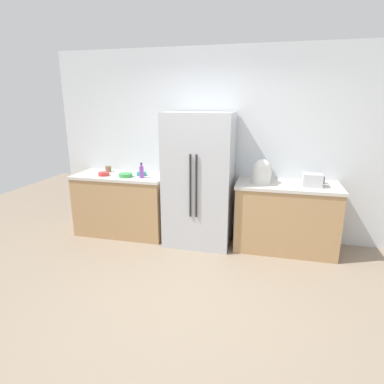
{
  "coord_description": "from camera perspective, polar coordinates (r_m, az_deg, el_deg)",
  "views": [
    {
      "loc": [
        0.72,
        -2.86,
        1.99
      ],
      "look_at": [
        -0.09,
        0.44,
        1.03
      ],
      "focal_mm": 30.03,
      "sensor_mm": 36.0,
      "label": 1
    }
  ],
  "objects": [
    {
      "name": "ground_plane",
      "position": [
        3.56,
        -0.29,
        -18.29
      ],
      "size": [
        10.16,
        10.16,
        0.0
      ],
      "primitive_type": "plane",
      "color": "gray"
    },
    {
      "name": "refrigerator",
      "position": [
        4.52,
        1.31,
        2.16
      ],
      "size": [
        0.92,
        0.73,
        1.86
      ],
      "color": "#B7BABF",
      "rests_on": "ground_plane"
    },
    {
      "name": "bowl_c",
      "position": [
        4.8,
        -11.72,
        2.95
      ],
      "size": [
        0.2,
        0.2,
        0.05
      ],
      "primitive_type": "cylinder",
      "color": "green",
      "rests_on": "counter_left"
    },
    {
      "name": "counter_right",
      "position": [
        4.6,
        16.26,
        -4.26
      ],
      "size": [
        1.37,
        0.67,
        0.93
      ],
      "color": "tan",
      "rests_on": "ground_plane"
    },
    {
      "name": "rice_cooker",
      "position": [
        4.41,
        12.3,
        3.53
      ],
      "size": [
        0.25,
        0.25,
        0.32
      ],
      "color": "white",
      "rests_on": "counter_right"
    },
    {
      "name": "toaster",
      "position": [
        4.43,
        20.6,
        1.99
      ],
      "size": [
        0.24,
        0.18,
        0.17
      ],
      "primitive_type": "cube",
      "color": "silver",
      "rests_on": "counter_right"
    },
    {
      "name": "cup_a",
      "position": [
        5.21,
        -14.64,
        3.99
      ],
      "size": [
        0.09,
        0.09,
        0.09
      ],
      "primitive_type": "cylinder",
      "color": "brown",
      "rests_on": "counter_left"
    },
    {
      "name": "counter_left",
      "position": [
        5.08,
        -12.2,
        -2.09
      ],
      "size": [
        1.4,
        0.67,
        0.93
      ],
      "color": "tan",
      "rests_on": "ground_plane"
    },
    {
      "name": "cup_b",
      "position": [
        4.65,
        21.97,
        1.97
      ],
      "size": [
        0.08,
        0.08,
        0.09
      ],
      "primitive_type": "cylinder",
      "color": "black",
      "rests_on": "counter_right"
    },
    {
      "name": "bottle_a",
      "position": [
        4.68,
        -8.95,
        3.6
      ],
      "size": [
        0.06,
        0.06,
        0.22
      ],
      "color": "purple",
      "rests_on": "counter_left"
    },
    {
      "name": "bowl_b",
      "position": [
        4.96,
        -15.41,
        3.12
      ],
      "size": [
        0.16,
        0.16,
        0.05
      ],
      "primitive_type": "cylinder",
      "color": "red",
      "rests_on": "counter_left"
    },
    {
      "name": "bowl_a",
      "position": [
        4.86,
        -8.94,
        3.25
      ],
      "size": [
        0.15,
        0.15,
        0.05
      ],
      "primitive_type": "cylinder",
      "color": "teal",
      "rests_on": "counter_left"
    },
    {
      "name": "kitchen_back_panel",
      "position": [
        4.81,
        5.13,
        8.24
      ],
      "size": [
        5.08,
        0.1,
        2.74
      ],
      "primitive_type": "cube",
      "color": "silver",
      "rests_on": "ground_plane"
    }
  ]
}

